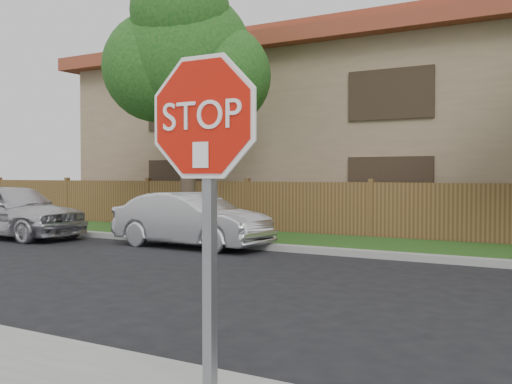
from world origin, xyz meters
The scene contains 5 objects.
far_curb centered at (0.00, 8.15, 0.07)m, with size 70.00×0.30×0.15m, color gray.
tree_left centered at (-8.98, 9.57, 5.22)m, with size 4.80×3.90×7.78m.
stop_sign centered at (-0.35, -1.48, 1.83)m, with size 1.01×0.13×2.55m.
sedan_far_left centered at (-13.01, 6.72, 0.79)m, with size 1.86×4.62×1.57m, color silver.
sedan_left centered at (-7.30, 7.60, 0.69)m, with size 1.45×4.16×1.37m, color silver.
Camera 1 is at (1.69, -4.33, 1.82)m, focal length 42.00 mm.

